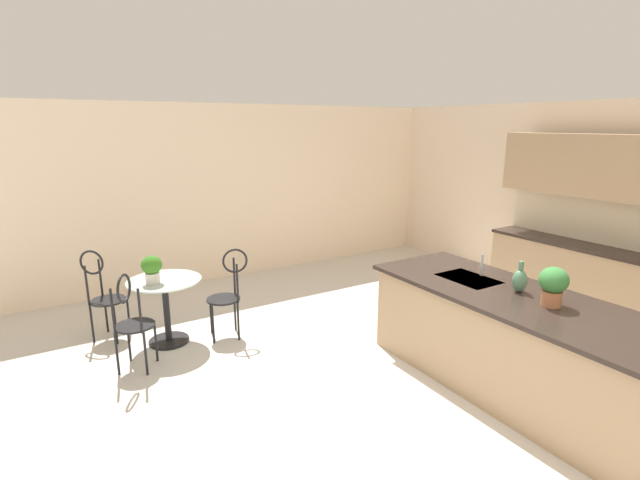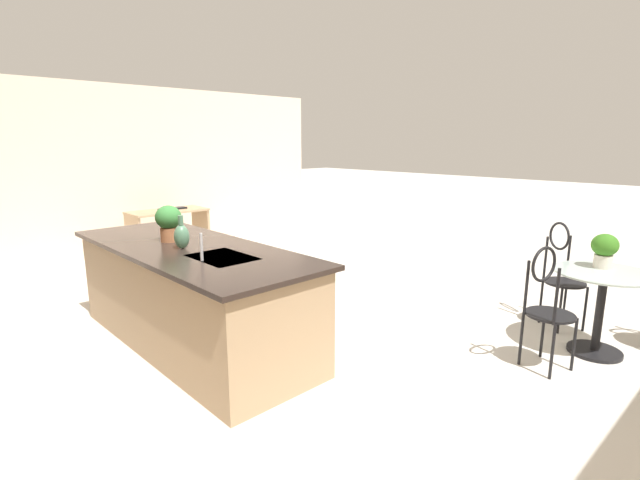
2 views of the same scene
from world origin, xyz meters
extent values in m
plane|color=beige|center=(0.00, 0.00, 0.00)|extent=(40.00, 40.00, 0.00)
cube|color=beige|center=(4.26, 0.00, 1.35)|extent=(0.12, 7.80, 2.70)
cube|color=tan|center=(0.30, 0.85, 0.44)|extent=(2.70, 0.96, 0.88)
cube|color=#2D231E|center=(0.30, 0.85, 0.90)|extent=(2.80, 1.06, 0.04)
cube|color=#B2B5BA|center=(-0.25, 0.85, 0.91)|extent=(0.56, 0.40, 0.03)
cylinder|color=black|center=(-2.32, -1.60, 0.01)|extent=(0.44, 0.44, 0.03)
cylinder|color=black|center=(-2.32, -1.60, 0.38)|extent=(0.07, 0.07, 0.69)
cylinder|color=#B2C6C1|center=(-2.32, -1.60, 0.73)|extent=(0.80, 0.80, 0.01)
cylinder|color=black|center=(-2.02, -1.18, 0.23)|extent=(0.03, 0.03, 0.45)
cylinder|color=black|center=(-2.29, -1.11, 0.23)|extent=(0.03, 0.03, 0.45)
cylinder|color=black|center=(-1.95, -0.91, 0.23)|extent=(0.03, 0.03, 0.45)
cylinder|color=black|center=(-2.22, -0.84, 0.23)|extent=(0.03, 0.03, 0.45)
cylinder|color=black|center=(-2.12, -1.01, 0.46)|extent=(0.46, 0.46, 0.02)
cylinder|color=black|center=(-1.96, -0.90, 0.68)|extent=(0.03, 0.03, 0.45)
cylinder|color=black|center=(-2.21, -0.83, 0.68)|extent=(0.03, 0.03, 0.45)
torus|color=black|center=(-2.09, -0.87, 0.90)|extent=(0.09, 0.28, 0.28)
cylinder|color=black|center=(-2.08, -2.06, 0.23)|extent=(0.03, 0.03, 0.45)
cylinder|color=black|center=(-1.93, -1.82, 0.23)|extent=(0.03, 0.03, 0.45)
cylinder|color=black|center=(-1.84, -2.20, 0.23)|extent=(0.03, 0.03, 0.45)
cylinder|color=black|center=(-1.69, -1.97, 0.23)|extent=(0.03, 0.03, 0.45)
cylinder|color=black|center=(-1.89, -2.01, 0.46)|extent=(0.52, 0.52, 0.02)
cylinder|color=black|center=(-1.83, -2.20, 0.68)|extent=(0.03, 0.03, 0.45)
cylinder|color=black|center=(-1.69, -1.98, 0.68)|extent=(0.03, 0.03, 0.45)
torus|color=black|center=(-1.76, -2.09, 0.90)|extent=(0.25, 0.17, 0.28)
cylinder|color=#B2B5BA|center=(-0.25, 1.03, 1.03)|extent=(0.02, 0.02, 0.22)
cube|color=tan|center=(3.65, -1.13, 0.35)|extent=(0.54, 0.04, 0.71)
cube|color=tan|center=(3.65, 0.03, 0.35)|extent=(0.54, 0.04, 0.71)
cube|color=tan|center=(3.65, -0.55, 0.72)|extent=(0.60, 1.20, 0.03)
cube|color=black|center=(3.67, -0.65, 0.75)|extent=(0.16, 0.44, 0.02)
cube|color=#333335|center=(3.67, -0.65, 0.77)|extent=(0.13, 0.40, 0.01)
cylinder|color=beige|center=(-2.26, -1.73, 0.80)|extent=(0.15, 0.15, 0.12)
ellipsoid|color=#36741F|center=(-2.26, -1.73, 0.95)|extent=(0.22, 0.22, 0.20)
cylinder|color=#9E603D|center=(0.60, 0.88, 0.98)|extent=(0.16, 0.16, 0.13)
ellipsoid|color=#347637|center=(0.60, 0.88, 1.15)|extent=(0.24, 0.24, 0.22)
ellipsoid|color=#4C7A5B|center=(0.25, 0.94, 1.02)|extent=(0.13, 0.13, 0.21)
cylinder|color=#4C7A5B|center=(0.25, 0.94, 1.17)|extent=(0.04, 0.04, 0.08)
camera|label=1|loc=(2.73, -2.68, 2.39)|focal=26.31mm
camera|label=2|loc=(-3.40, 2.76, 1.83)|focal=26.06mm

